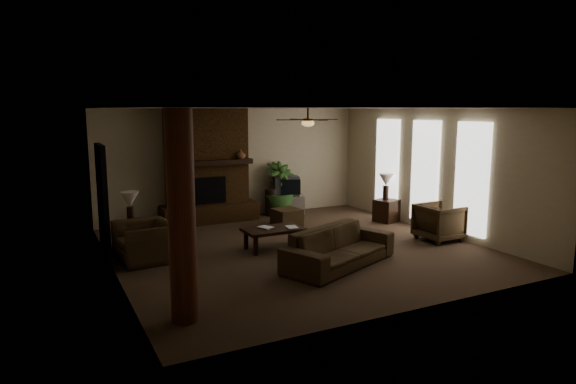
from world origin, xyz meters
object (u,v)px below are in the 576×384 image
coffee_table (274,231)px  lamp_left (130,202)px  armchair_left (145,235)px  ottoman (287,217)px  sofa (340,241)px  log_column (182,218)px  floor_plant (279,200)px  side_table_right (386,211)px  armchair_right (440,220)px  floor_vase (272,199)px  lamp_right (386,182)px  tv_stand (287,205)px  side_table_left (132,238)px

coffee_table → lamp_left: lamp_left is taller
armchair_left → ottoman: bearing=104.3°
sofa → log_column: bearing=176.7°
floor_plant → lamp_left: size_ratio=2.16×
coffee_table → floor_plant: 3.31m
sofa → ottoman: size_ratio=3.90×
floor_plant → side_table_right: size_ratio=2.55×
armchair_right → floor_plant: (-1.92, 3.91, -0.04)m
lamp_left → side_table_right: (6.15, -0.09, -0.73)m
floor_vase → lamp_right: 3.01m
lamp_right → side_table_right: bearing=-90.0°
floor_plant → lamp_left: (-4.11, -1.85, 0.61)m
log_column → lamp_left: (-0.05, 3.68, -0.40)m
ottoman → floor_vase: (0.16, 1.21, 0.23)m
sofa → side_table_right: bearing=17.4°
log_column → side_table_right: 7.17m
log_column → floor_vase: (3.85, 5.55, -0.97)m
armchair_left → tv_stand: armchair_left is taller
armchair_left → lamp_left: size_ratio=1.69×
armchair_right → ottoman: bearing=39.3°
log_column → armchair_right: bearing=15.1°
tv_stand → lamp_right: size_ratio=1.31×
armchair_left → floor_plant: 4.74m
tv_stand → floor_plant: size_ratio=0.61×
side_table_right → floor_vase: bearing=138.9°
armchair_right → floor_plant: bearing=25.4°
log_column → floor_plant: bearing=53.7°
floor_vase → sofa: bearing=-99.3°
side_table_left → lamp_left: size_ratio=0.85×
floor_vase → lamp_right: (2.25, -1.91, 0.57)m
log_column → lamp_right: size_ratio=4.31×
sofa → side_table_left: 4.11m
lamp_left → side_table_right: bearing=-0.8°
armchair_left → armchair_right: bearing=70.7°
armchair_left → lamp_right: 6.09m
sofa → armchair_right: bearing=-12.1°
log_column → coffee_table: size_ratio=2.33×
log_column → coffee_table: log_column is taller
floor_vase → floor_plant: floor_plant is taller
floor_plant → tv_stand: bearing=4.4°
floor_plant → side_table_left: bearing=-156.0°
log_column → armchair_left: 3.11m
floor_plant → side_table_left: 4.50m
coffee_table → tv_stand: bearing=58.9°
ottoman → side_table_right: (2.40, -0.76, 0.08)m
lamp_left → armchair_left: bearing=-80.2°
floor_plant → side_table_right: bearing=-43.7°
armchair_left → lamp_right: lamp_right is taller
sofa → coffee_table: 1.62m
tv_stand → floor_vase: 0.49m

